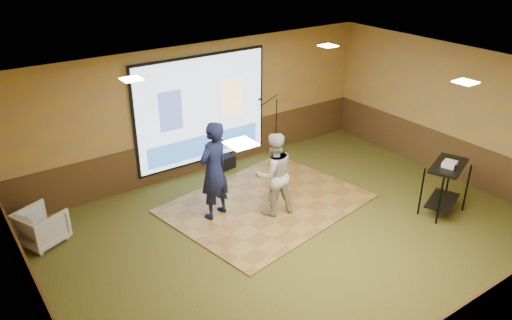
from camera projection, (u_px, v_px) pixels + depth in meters
ground at (297, 236)px, 9.37m from camera, size 9.00×9.00×0.00m
room_shell at (301, 133)px, 8.47m from camera, size 9.04×7.04×3.02m
wainscot_back at (204, 151)px, 11.74m from camera, size 9.00×0.04×0.95m
wainscot_left at (45, 313)px, 6.84m from camera, size 0.04×7.00×0.95m
wainscot_right at (448, 156)px, 11.49m from camera, size 0.04×7.00×0.95m
projector_screen at (203, 111)px, 11.28m from camera, size 3.32×0.06×2.52m
downlight_nw at (132, 79)px, 8.29m from camera, size 0.32×0.32×0.02m
downlight_ne at (328, 46)px, 10.57m from camera, size 0.32×0.32×0.02m
downlight_sw at (241, 144)px, 5.85m from camera, size 0.32×0.32×0.02m
downlight_se at (466, 82)px, 8.13m from camera, size 0.32×0.32×0.02m
dance_floor at (267, 203)px, 10.43m from camera, size 4.32×3.57×0.03m
player_left at (214, 171)px, 9.57m from camera, size 0.83×0.67×1.99m
player_right at (274, 174)px, 9.74m from camera, size 0.94×0.79×1.71m
av_table at (446, 178)px, 9.81m from camera, size 1.02×0.54×1.08m
projector at (450, 164)px, 9.59m from camera, size 0.34×0.31×0.09m
mic_stand at (274, 142)px, 12.17m from camera, size 0.67×0.28×1.71m
banquet_chair at (42, 227)px, 9.04m from camera, size 0.98×0.96×0.68m
duffel_bag at (224, 162)px, 11.92m from camera, size 0.53×0.38×0.31m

